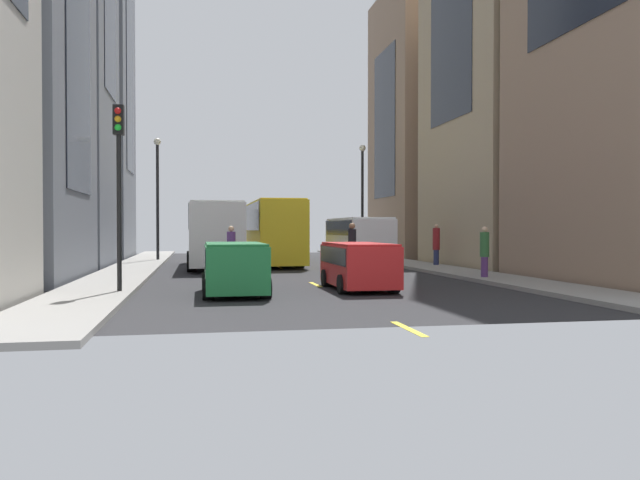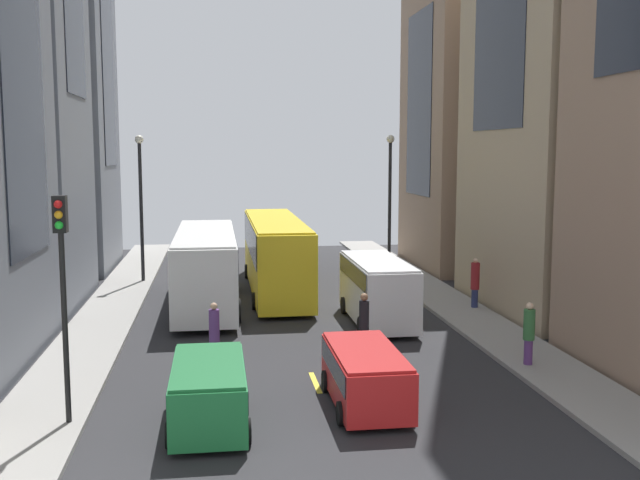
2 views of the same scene
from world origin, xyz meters
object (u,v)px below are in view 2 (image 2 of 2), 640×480
(city_bus_white, at_px, (206,262))
(pedestrian_walking_far, at_px, (475,281))
(delivery_van_white, at_px, (377,286))
(traffic_light_near_corner, at_px, (62,266))
(car_red_1, at_px, (365,373))
(pedestrian_crossing_near, at_px, (214,334))
(car_green_0, at_px, (209,389))
(streetcar_yellow, at_px, (275,249))
(pedestrian_waiting_curb, at_px, (529,332))
(pedestrian_crossing_mid, at_px, (364,325))

(city_bus_white, distance_m, pedestrian_walking_far, 11.83)
(delivery_van_white, relative_size, traffic_light_near_corner, 1.07)
(delivery_van_white, height_order, pedestrian_walking_far, delivery_van_white)
(car_red_1, height_order, pedestrian_crossing_near, pedestrian_crossing_near)
(delivery_van_white, bearing_deg, car_green_0, -122.81)
(city_bus_white, xyz_separation_m, car_green_0, (0.25, -14.47, -1.05))
(traffic_light_near_corner, bearing_deg, streetcar_yellow, 68.96)
(car_green_0, bearing_deg, traffic_light_near_corner, 174.33)
(pedestrian_walking_far, height_order, pedestrian_waiting_curb, pedestrian_walking_far)
(delivery_van_white, distance_m, pedestrian_walking_far, 4.98)
(car_red_1, height_order, pedestrian_waiting_curb, pedestrian_waiting_curb)
(car_green_0, distance_m, pedestrian_walking_far, 16.41)
(car_red_1, bearing_deg, streetcar_yellow, 93.85)
(car_red_1, relative_size, pedestrian_waiting_curb, 2.14)
(city_bus_white, bearing_deg, pedestrian_waiting_curb, -46.96)
(streetcar_yellow, distance_m, delivery_van_white, 8.03)
(city_bus_white, height_order, pedestrian_walking_far, city_bus_white)
(city_bus_white, height_order, car_red_1, city_bus_white)
(delivery_van_white, relative_size, car_green_0, 1.45)
(pedestrian_crossing_mid, bearing_deg, pedestrian_crossing_near, -157.67)
(car_red_1, distance_m, pedestrian_crossing_near, 5.63)
(city_bus_white, distance_m, pedestrian_crossing_mid, 10.86)
(streetcar_yellow, distance_m, pedestrian_walking_far, 9.92)
(streetcar_yellow, distance_m, pedestrian_crossing_near, 13.03)
(car_green_0, bearing_deg, car_red_1, 11.73)
(streetcar_yellow, height_order, delivery_van_white, streetcar_yellow)
(car_green_0, bearing_deg, city_bus_white, 90.97)
(car_green_0, relative_size, pedestrian_walking_far, 1.94)
(delivery_van_white, xyz_separation_m, car_red_1, (-2.40, -9.36, -0.59))
(streetcar_yellow, bearing_deg, pedestrian_crossing_near, -103.10)
(city_bus_white, height_order, traffic_light_near_corner, traffic_light_near_corner)
(car_red_1, bearing_deg, pedestrian_waiting_curb, 24.22)
(car_green_0, height_order, pedestrian_crossing_mid, pedestrian_crossing_mid)
(delivery_van_white, xyz_separation_m, pedestrian_crossing_near, (-6.46, -5.47, -0.36))
(pedestrian_walking_far, bearing_deg, pedestrian_crossing_near, 38.65)
(city_bus_white, xyz_separation_m, pedestrian_waiting_curb, (10.25, -10.98, -0.80))
(pedestrian_crossing_mid, xyz_separation_m, traffic_light_near_corner, (-8.47, -4.63, 2.87))
(pedestrian_crossing_mid, relative_size, traffic_light_near_corner, 0.40)
(car_green_0, distance_m, pedestrian_crossing_near, 4.77)
(streetcar_yellow, xyz_separation_m, car_green_0, (-3.08, -17.42, -1.17))
(city_bus_white, bearing_deg, streetcar_yellow, 41.63)
(streetcar_yellow, bearing_deg, car_green_0, -100.03)
(streetcar_yellow, xyz_separation_m, pedestrian_crossing_near, (-2.94, -12.66, -0.97))
(streetcar_yellow, bearing_deg, pedestrian_walking_far, -33.94)
(pedestrian_walking_far, bearing_deg, delivery_van_white, 25.65)
(traffic_light_near_corner, bearing_deg, delivery_van_white, 44.44)
(pedestrian_walking_far, bearing_deg, pedestrian_waiting_curb, 87.41)
(delivery_van_white, bearing_deg, city_bus_white, 148.27)
(delivery_van_white, height_order, traffic_light_near_corner, traffic_light_near_corner)
(pedestrian_crossing_mid, bearing_deg, city_bus_white, 138.71)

